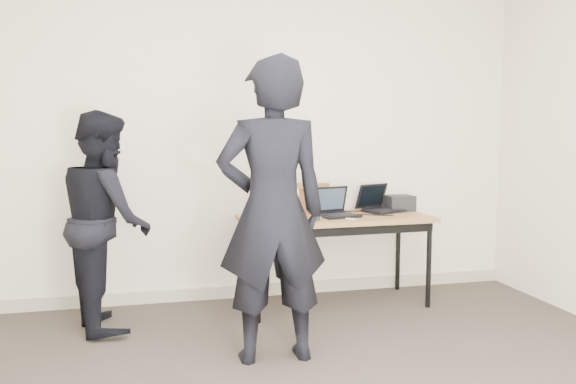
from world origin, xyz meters
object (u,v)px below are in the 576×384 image
object	(u,v)px
laptop_right	(379,205)
person_typist	(272,211)
person_observer	(106,220)
leather_satchel	(306,198)
laptop_beige	(281,212)
laptop_center	(336,210)
desk	(336,224)
equipment_box	(399,203)

from	to	relation	value
laptop_right	person_typist	xyz separation A→B (m)	(-1.15, -1.12, 0.14)
person_typist	person_observer	bearing A→B (deg)	-39.63
leather_satchel	person_observer	distance (m)	1.59
laptop_beige	person_observer	size ratio (longest dim) A/B	0.22
laptop_center	desk	bearing A→B (deg)	-111.85
equipment_box	laptop_right	bearing A→B (deg)	-176.97
desk	laptop_right	distance (m)	0.49
laptop_right	leather_satchel	bearing A→B (deg)	153.20
laptop_center	person_observer	xyz separation A→B (m)	(-1.73, -0.10, -0.01)
laptop_beige	laptop_center	distance (m)	0.45
leather_satchel	equipment_box	bearing A→B (deg)	5.48
leather_satchel	person_typist	bearing A→B (deg)	-106.26
laptop_center	leather_satchel	world-z (taller)	leather_satchel
laptop_beige	person_typist	xyz separation A→B (m)	(-0.26, -0.94, 0.15)
equipment_box	person_observer	bearing A→B (deg)	-173.22
laptop_center	person_typist	world-z (taller)	person_typist
person_observer	person_typist	bearing A→B (deg)	-143.54
desk	person_observer	world-z (taller)	person_observer
desk	equipment_box	world-z (taller)	equipment_box
desk	leather_satchel	size ratio (longest dim) A/B	4.00
laptop_beige	leather_satchel	xyz separation A→B (m)	(0.26, 0.23, 0.08)
desk	laptop_beige	xyz separation A→B (m)	(-0.44, -0.00, 0.10)
desk	laptop_center	bearing A→B (deg)	78.50
leather_satchel	person_observer	xyz separation A→B (m)	(-1.55, -0.32, -0.08)
laptop_center	laptop_right	size ratio (longest dim) A/B	0.88
laptop_right	person_observer	bearing A→B (deg)	164.49
laptop_center	laptop_right	distance (m)	0.47
laptop_beige	equipment_box	distance (m)	1.09
laptop_center	person_observer	distance (m)	1.74
laptop_right	person_typist	bearing A→B (deg)	-158.34
laptop_beige	person_typist	bearing A→B (deg)	-93.56
person_observer	laptop_center	bearing A→B (deg)	-100.55
laptop_center	laptop_right	bearing A→B (deg)	8.09
laptop_beige	equipment_box	world-z (taller)	laptop_beige
laptop_center	leather_satchel	size ratio (longest dim) A/B	0.93
laptop_center	person_typist	distance (m)	1.19
laptop_beige	leather_satchel	size ratio (longest dim) A/B	0.87
desk	person_typist	distance (m)	1.20
laptop_center	laptop_right	world-z (taller)	laptop_center
laptop_right	person_typist	size ratio (longest dim) A/B	0.22
laptop_right	equipment_box	size ratio (longest dim) A/B	1.80
laptop_beige	laptop_center	world-z (taller)	laptop_center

